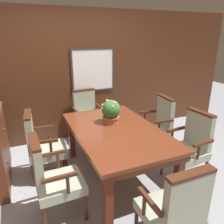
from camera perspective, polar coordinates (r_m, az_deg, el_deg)
ground_plane at (r=3.26m, az=-0.81°, el=-18.00°), size 14.00×14.00×0.00m
wall_back at (r=4.28m, az=-9.77°, el=9.07°), size 7.20×0.08×2.45m
dining_table at (r=3.05m, az=1.12°, el=-6.08°), size 1.12×1.81×0.76m
chair_left_near at (r=2.55m, az=-15.47°, el=-16.05°), size 0.52×0.53×1.00m
chair_right_near at (r=3.29m, az=19.79°, el=-7.95°), size 0.54×0.55×1.00m
chair_head_far at (r=4.23m, az=-6.57°, el=-0.65°), size 0.55×0.54×1.00m
chair_left_far at (r=3.27m, az=-17.96°, el=-7.89°), size 0.55×0.55×1.00m
chair_right_far at (r=3.86m, az=11.86°, el=-3.02°), size 0.54×0.55×1.00m
chair_head_near at (r=2.18m, az=16.12°, el=-23.28°), size 0.53×0.51×1.00m
potted_plant at (r=3.17m, az=-0.29°, el=0.17°), size 0.28×0.29×0.35m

